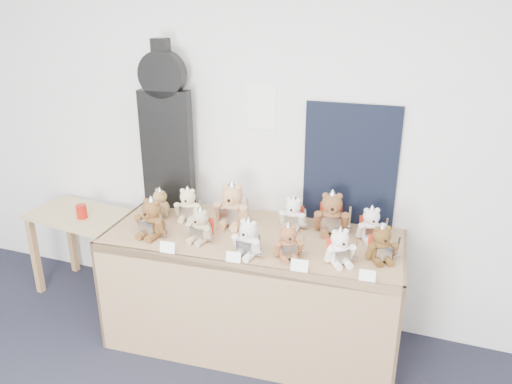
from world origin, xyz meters
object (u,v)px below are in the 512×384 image
(teddy_front_far_left, at_px, (152,219))
(teddy_back_centre_left, at_px, (232,206))
(teddy_back_far_left, at_px, (160,204))
(display_table, at_px, (250,263))
(teddy_front_far_right, at_px, (340,248))
(teddy_back_right, at_px, (331,214))
(teddy_front_end, at_px, (381,245))
(teddy_back_end, at_px, (371,225))
(teddy_front_left, at_px, (201,226))
(guitar_case, at_px, (166,128))
(side_table, at_px, (84,228))
(teddy_back_centre_right, at_px, (293,214))
(teddy_front_right, at_px, (288,243))
(teddy_back_left, at_px, (188,205))
(red_cup, at_px, (82,212))
(teddy_front_centre, at_px, (248,239))

(teddy_front_far_left, bearing_deg, teddy_back_centre_left, 45.76)
(teddy_back_far_left, bearing_deg, display_table, 18.45)
(teddy_front_far_left, distance_m, teddy_front_far_right, 1.21)
(teddy_back_right, bearing_deg, teddy_front_end, -50.86)
(teddy_front_far_left, xyz_separation_m, teddy_back_end, (1.34, 0.43, -0.02))
(teddy_front_left, height_order, teddy_back_end, teddy_back_end)
(teddy_front_left, relative_size, teddy_back_end, 0.99)
(guitar_case, height_order, teddy_back_far_left, guitar_case)
(side_table, xyz_separation_m, teddy_back_centre_left, (1.26, 0.00, 0.37))
(teddy_back_right, height_order, teddy_back_end, teddy_back_right)
(display_table, height_order, teddy_front_far_right, teddy_front_far_right)
(teddy_back_centre_right, bearing_deg, display_table, -128.21)
(teddy_back_right, bearing_deg, teddy_front_right, -124.02)
(guitar_case, height_order, teddy_front_right, guitar_case)
(teddy_back_centre_left, bearing_deg, teddy_back_centre_right, 6.50)
(teddy_front_far_right, height_order, teddy_back_left, teddy_back_left)
(teddy_back_right, bearing_deg, teddy_back_centre_left, 176.30)
(side_table, bearing_deg, teddy_back_centre_right, 9.45)
(teddy_front_far_left, relative_size, teddy_front_far_right, 1.18)
(red_cup, distance_m, teddy_front_end, 2.23)
(teddy_back_left, relative_size, teddy_back_centre_right, 1.03)
(teddy_front_left, height_order, teddy_front_right, teddy_front_left)
(display_table, distance_m, teddy_back_end, 0.81)
(teddy_back_end, bearing_deg, red_cup, 162.31)
(guitar_case, xyz_separation_m, teddy_back_right, (1.22, -0.05, -0.46))
(guitar_case, xyz_separation_m, red_cup, (-0.65, -0.22, -0.65))
(teddy_front_far_right, bearing_deg, teddy_front_left, 148.33)
(teddy_front_far_left, bearing_deg, teddy_front_end, 13.43)
(teddy_front_left, bearing_deg, display_table, 29.19)
(red_cup, distance_m, teddy_front_left, 1.15)
(guitar_case, bearing_deg, side_table, -174.03)
(side_table, bearing_deg, guitar_case, 19.02)
(teddy_front_right, height_order, teddy_back_right, teddy_back_right)
(teddy_front_right, xyz_separation_m, teddy_back_right, (0.17, 0.43, 0.03))
(display_table, height_order, side_table, display_table)
(teddy_back_centre_left, height_order, teddy_back_centre_right, teddy_back_centre_left)
(side_table, distance_m, teddy_back_centre_right, 1.70)
(display_table, relative_size, teddy_back_left, 7.78)
(teddy_back_centre_right, bearing_deg, red_cup, -175.91)
(teddy_front_left, distance_m, teddy_front_far_right, 0.89)
(teddy_front_left, bearing_deg, teddy_back_far_left, 159.05)
(teddy_front_end, distance_m, teddy_back_right, 0.45)
(teddy_front_left, distance_m, teddy_front_end, 1.12)
(teddy_back_end, bearing_deg, teddy_front_centre, -166.81)
(teddy_front_far_right, height_order, teddy_back_right, teddy_back_right)
(teddy_front_far_left, xyz_separation_m, teddy_front_far_right, (1.21, 0.06, -0.02))
(teddy_front_left, distance_m, teddy_back_left, 0.36)
(teddy_back_centre_left, bearing_deg, teddy_back_right, 3.72)
(teddy_back_centre_right, bearing_deg, teddy_front_far_left, -153.70)
(teddy_front_far_right, distance_m, teddy_back_right, 0.42)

